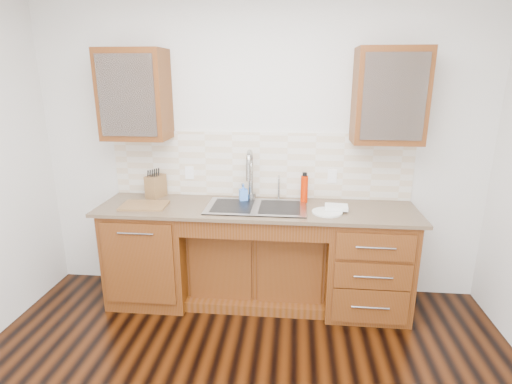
# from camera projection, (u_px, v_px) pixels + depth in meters

# --- Properties ---
(wall_back) EXTENTS (4.00, 0.10, 2.70)m
(wall_back) POSITION_uv_depth(u_px,v_px,m) (260.00, 148.00, 3.62)
(wall_back) COLOR silver
(wall_back) RESTS_ON ground
(base_cabinet_left) EXTENTS (0.70, 0.62, 0.88)m
(base_cabinet_left) POSITION_uv_depth(u_px,v_px,m) (153.00, 252.00, 3.62)
(base_cabinet_left) COLOR #593014
(base_cabinet_left) RESTS_ON ground
(base_cabinet_center) EXTENTS (1.20, 0.44, 0.70)m
(base_cabinet_center) POSITION_uv_depth(u_px,v_px,m) (257.00, 261.00, 3.64)
(base_cabinet_center) COLOR #593014
(base_cabinet_center) RESTS_ON ground
(base_cabinet_right) EXTENTS (0.70, 0.62, 0.88)m
(base_cabinet_right) POSITION_uv_depth(u_px,v_px,m) (366.00, 261.00, 3.44)
(base_cabinet_right) COLOR #593014
(base_cabinet_right) RESTS_ON ground
(countertop) EXTENTS (2.70, 0.65, 0.03)m
(countertop) POSITION_uv_depth(u_px,v_px,m) (256.00, 209.00, 3.39)
(countertop) COLOR #84705B
(countertop) RESTS_ON base_cabinet_left
(backsplash) EXTENTS (2.70, 0.02, 0.59)m
(backsplash) POSITION_uv_depth(u_px,v_px,m) (260.00, 165.00, 3.60)
(backsplash) COLOR beige
(backsplash) RESTS_ON wall_back
(sink) EXTENTS (0.84, 0.46, 0.19)m
(sink) POSITION_uv_depth(u_px,v_px,m) (256.00, 217.00, 3.40)
(sink) COLOR #9E9EA5
(sink) RESTS_ON countertop
(faucet) EXTENTS (0.04, 0.04, 0.40)m
(faucet) POSITION_uv_depth(u_px,v_px,m) (251.00, 178.00, 3.54)
(faucet) COLOR #999993
(faucet) RESTS_ON countertop
(filter_tap) EXTENTS (0.02, 0.02, 0.24)m
(filter_tap) POSITION_uv_depth(u_px,v_px,m) (279.00, 187.00, 3.55)
(filter_tap) COLOR #999993
(filter_tap) RESTS_ON countertop
(upper_cabinet_left) EXTENTS (0.55, 0.34, 0.75)m
(upper_cabinet_left) POSITION_uv_depth(u_px,v_px,m) (135.00, 95.00, 3.38)
(upper_cabinet_left) COLOR #593014
(upper_cabinet_left) RESTS_ON wall_back
(upper_cabinet_right) EXTENTS (0.55, 0.34, 0.75)m
(upper_cabinet_right) POSITION_uv_depth(u_px,v_px,m) (389.00, 96.00, 3.18)
(upper_cabinet_right) COLOR #593014
(upper_cabinet_right) RESTS_ON wall_back
(outlet_left) EXTENTS (0.08, 0.01, 0.12)m
(outlet_left) POSITION_uv_depth(u_px,v_px,m) (189.00, 173.00, 3.68)
(outlet_left) COLOR white
(outlet_left) RESTS_ON backsplash
(outlet_right) EXTENTS (0.08, 0.01, 0.12)m
(outlet_right) POSITION_uv_depth(u_px,v_px,m) (332.00, 176.00, 3.55)
(outlet_right) COLOR white
(outlet_right) RESTS_ON backsplash
(soap_bottle) EXTENTS (0.09, 0.09, 0.16)m
(soap_bottle) POSITION_uv_depth(u_px,v_px,m) (243.00, 193.00, 3.53)
(soap_bottle) COLOR #4888F3
(soap_bottle) RESTS_ON countertop
(water_bottle) EXTENTS (0.08, 0.08, 0.24)m
(water_bottle) POSITION_uv_depth(u_px,v_px,m) (304.00, 189.00, 3.48)
(water_bottle) COLOR #B51F00
(water_bottle) RESTS_ON countertop
(plate) EXTENTS (0.30, 0.30, 0.01)m
(plate) POSITION_uv_depth(u_px,v_px,m) (327.00, 212.00, 3.24)
(plate) COLOR silver
(plate) RESTS_ON countertop
(dish_towel) EXTENTS (0.20, 0.15, 0.03)m
(dish_towel) POSITION_uv_depth(u_px,v_px,m) (336.00, 207.00, 3.29)
(dish_towel) COLOR white
(dish_towel) RESTS_ON plate
(knife_block) EXTENTS (0.17, 0.21, 0.20)m
(knife_block) POSITION_uv_depth(u_px,v_px,m) (156.00, 186.00, 3.64)
(knife_block) COLOR brown
(knife_block) RESTS_ON countertop
(cutting_board) EXTENTS (0.40, 0.29, 0.02)m
(cutting_board) POSITION_uv_depth(u_px,v_px,m) (144.00, 205.00, 3.40)
(cutting_board) COLOR brown
(cutting_board) RESTS_ON countertop
(cup_left_a) EXTENTS (0.18, 0.18, 0.11)m
(cup_left_a) POSITION_uv_depth(u_px,v_px,m) (119.00, 100.00, 3.40)
(cup_left_a) COLOR white
(cup_left_a) RESTS_ON upper_cabinet_left
(cup_left_b) EXTENTS (0.12, 0.12, 0.09)m
(cup_left_b) POSITION_uv_depth(u_px,v_px,m) (153.00, 102.00, 3.38)
(cup_left_b) COLOR silver
(cup_left_b) RESTS_ON upper_cabinet_left
(cup_right_a) EXTENTS (0.15, 0.15, 0.09)m
(cup_right_a) POSITION_uv_depth(u_px,v_px,m) (369.00, 103.00, 3.21)
(cup_right_a) COLOR silver
(cup_right_a) RESTS_ON upper_cabinet_right
(cup_right_b) EXTENTS (0.10, 0.10, 0.09)m
(cup_right_b) POSITION_uv_depth(u_px,v_px,m) (399.00, 103.00, 3.18)
(cup_right_b) COLOR white
(cup_right_b) RESTS_ON upper_cabinet_right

